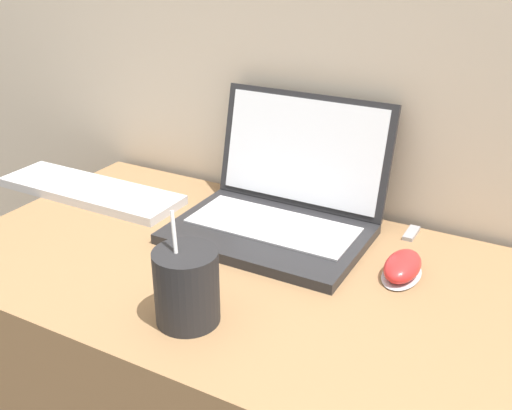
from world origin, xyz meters
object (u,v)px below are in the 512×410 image
at_px(computer_mouse, 402,267).
at_px(drink_cup, 187,285).
at_px(laptop, 279,203).
at_px(usb_stick, 411,233).
at_px(external_keyboard, 90,191).

bearing_deg(computer_mouse, drink_cup, -131.61).
height_order(laptop, usb_stick, laptop).
bearing_deg(usb_stick, laptop, -158.83).
height_order(computer_mouse, external_keyboard, computer_mouse).
bearing_deg(usb_stick, drink_cup, -116.85).
height_order(drink_cup, computer_mouse, drink_cup).
bearing_deg(laptop, computer_mouse, -13.49).
xyz_separation_m(computer_mouse, usb_stick, (-0.03, 0.16, -0.01)).
distance_m(drink_cup, computer_mouse, 0.38).
distance_m(drink_cup, external_keyboard, 0.55).
bearing_deg(external_keyboard, laptop, 7.86).
bearing_deg(external_keyboard, computer_mouse, -0.27).
distance_m(computer_mouse, external_keyboard, 0.72).
xyz_separation_m(laptop, computer_mouse, (0.27, -0.07, -0.04)).
height_order(laptop, computer_mouse, laptop).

